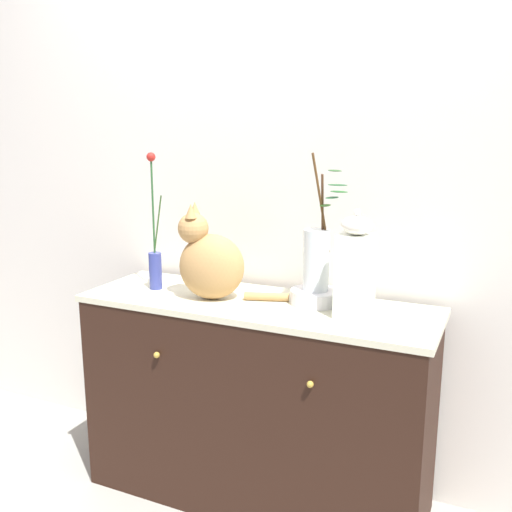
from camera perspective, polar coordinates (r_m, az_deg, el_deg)
The scene contains 8 objects.
ground_plane at distance 2.57m, azimuth 0.00°, elevation -22.77°, with size 6.00×6.00×0.00m, color #9E9A8F.
wall_back at distance 2.38m, azimuth 3.05°, elevation 8.07°, with size 4.40×0.08×2.60m, color silver.
sideboard at distance 2.35m, azimuth -0.00°, elevation -14.39°, with size 1.39×0.47×0.84m.
cat_sitting at distance 2.20m, azimuth -4.65°, elevation -0.53°, with size 0.44×0.23×0.38m.
vase_slim_green at distance 2.37m, azimuth -10.11°, elevation -0.11°, with size 0.07×0.05×0.56m.
bowl_porcelain at distance 2.17m, azimuth 5.97°, elevation -4.10°, with size 0.19×0.19×0.05m, color silver.
vase_glass_clear at distance 2.13m, azimuth 6.12°, elevation -0.09°, with size 0.18×0.13×0.52m.
jar_lidded_porcelain at distance 2.01m, azimuth 9.94°, elevation -1.22°, with size 0.12×0.12×0.38m.
Camera 1 is at (0.87, -1.91, 1.48)m, focal length 39.84 mm.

